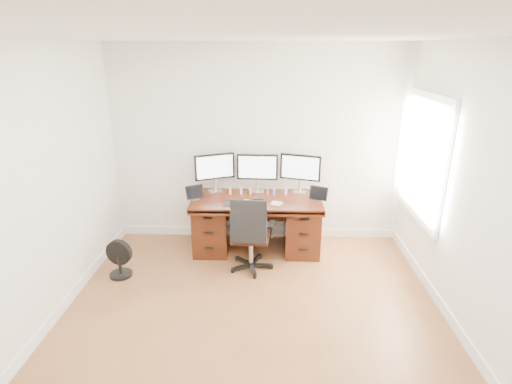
{
  "coord_description": "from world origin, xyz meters",
  "views": [
    {
      "loc": [
        0.15,
        -3.11,
        2.6
      ],
      "look_at": [
        0.0,
        1.5,
        0.95
      ],
      "focal_mm": 28.0,
      "sensor_mm": 36.0,
      "label": 1
    }
  ],
  "objects_px": {
    "desk": "(257,222)",
    "monitor_center": "(257,168)",
    "office_chair": "(250,246)",
    "keyboard": "(254,203)",
    "floor_fan": "(119,259)"
  },
  "relations": [
    {
      "from": "floor_fan",
      "to": "keyboard",
      "type": "bearing_deg",
      "value": 30.27
    },
    {
      "from": "office_chair",
      "to": "monitor_center",
      "type": "height_order",
      "value": "monitor_center"
    },
    {
      "from": "keyboard",
      "to": "desk",
      "type": "bearing_deg",
      "value": 98.59
    },
    {
      "from": "floor_fan",
      "to": "monitor_center",
      "type": "height_order",
      "value": "monitor_center"
    },
    {
      "from": "office_chair",
      "to": "keyboard",
      "type": "height_order",
      "value": "office_chair"
    },
    {
      "from": "desk",
      "to": "keyboard",
      "type": "relative_size",
      "value": 5.63
    },
    {
      "from": "monitor_center",
      "to": "keyboard",
      "type": "distance_m",
      "value": 0.55
    },
    {
      "from": "office_chair",
      "to": "floor_fan",
      "type": "xyz_separation_m",
      "value": [
        -1.57,
        -0.2,
        -0.1
      ]
    },
    {
      "from": "floor_fan",
      "to": "keyboard",
      "type": "xyz_separation_m",
      "value": [
        1.6,
        0.56,
        0.53
      ]
    },
    {
      "from": "office_chair",
      "to": "keyboard",
      "type": "distance_m",
      "value": 0.56
    },
    {
      "from": "desk",
      "to": "office_chair",
      "type": "relative_size",
      "value": 1.74
    },
    {
      "from": "office_chair",
      "to": "floor_fan",
      "type": "height_order",
      "value": "office_chair"
    },
    {
      "from": "office_chair",
      "to": "keyboard",
      "type": "bearing_deg",
      "value": 90.9
    },
    {
      "from": "desk",
      "to": "monitor_center",
      "type": "distance_m",
      "value": 0.72
    },
    {
      "from": "monitor_center",
      "to": "desk",
      "type": "bearing_deg",
      "value": -87.8
    }
  ]
}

